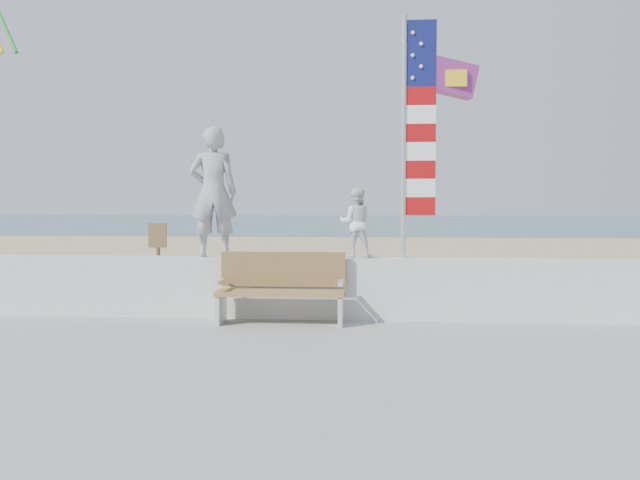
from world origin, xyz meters
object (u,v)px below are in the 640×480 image
(bench, at_px, (281,287))
(flag, at_px, (413,126))
(adult, at_px, (213,192))
(child, at_px, (356,223))

(bench, distance_m, flag, 2.99)
(adult, distance_m, child, 2.18)
(child, distance_m, flag, 1.62)
(adult, height_order, bench, adult)
(adult, bearing_deg, child, 170.51)
(child, height_order, flag, flag)
(bench, height_order, flag, flag)
(child, xyz_separation_m, flag, (0.81, -0.00, 1.40))
(adult, height_order, flag, flag)
(child, distance_m, bench, 1.45)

